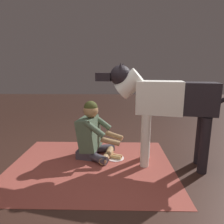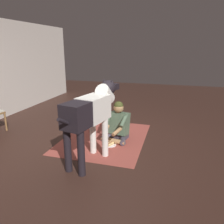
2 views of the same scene
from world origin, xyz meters
name	(u,v)px [view 2 (image 2 of 2)]	position (x,y,z in m)	size (l,w,h in m)	color
ground_plane	(93,142)	(0.00, 0.00, 0.00)	(15.58, 15.58, 0.00)	#351F19
area_rug	(105,138)	(0.28, -0.16, 0.00)	(2.13, 1.68, 0.01)	#964239
person_sitting_on_floor	(118,124)	(0.29, -0.45, 0.34)	(0.68, 0.57, 0.82)	#413C49
large_dog	(92,112)	(-0.65, -0.25, 0.86)	(1.67, 0.55, 1.33)	silver
hot_dog_on_plate	(110,144)	(-0.04, -0.38, 0.03)	(0.24, 0.24, 0.06)	white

